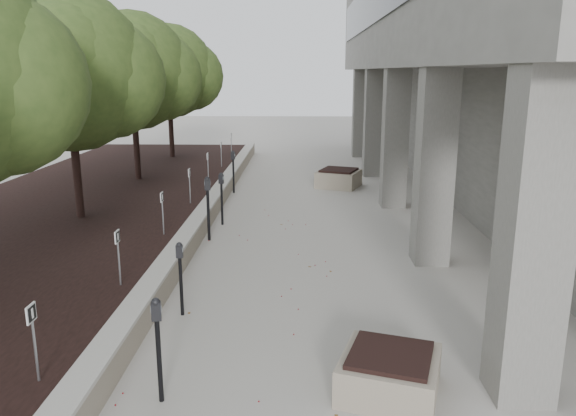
# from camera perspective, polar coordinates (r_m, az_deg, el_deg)

# --- Properties ---
(retaining_wall) EXTENTS (0.39, 26.00, 0.50)m
(retaining_wall) POSITION_cam_1_polar(r_m,az_deg,el_deg) (14.92, -8.34, -0.51)
(retaining_wall) COLOR tan
(retaining_wall) RESTS_ON ground
(planting_bed) EXTENTS (7.00, 26.00, 0.40)m
(planting_bed) POSITION_cam_1_polar(r_m,az_deg,el_deg) (15.98, -21.44, -0.57)
(planting_bed) COLOR black
(planting_bed) RESTS_ON ground
(crabapple_tree_3) EXTENTS (4.60, 4.00, 5.44)m
(crabapple_tree_3) POSITION_cam_1_polar(r_m,az_deg,el_deg) (14.37, -21.40, 9.75)
(crabapple_tree_3) COLOR #344D1D
(crabapple_tree_3) RESTS_ON planting_bed
(crabapple_tree_4) EXTENTS (4.60, 4.00, 5.44)m
(crabapple_tree_4) POSITION_cam_1_polar(r_m,az_deg,el_deg) (19.07, -15.60, 10.97)
(crabapple_tree_4) COLOR #344D1D
(crabapple_tree_4) RESTS_ON planting_bed
(crabapple_tree_5) EXTENTS (4.60, 4.00, 5.44)m
(crabapple_tree_5) POSITION_cam_1_polar(r_m,az_deg,el_deg) (23.90, -12.09, 11.65)
(crabapple_tree_5) COLOR #344D1D
(crabapple_tree_5) RESTS_ON planting_bed
(parking_sign_2) EXTENTS (0.04, 0.22, 0.96)m
(parking_sign_2) POSITION_cam_1_polar(r_m,az_deg,el_deg) (7.18, -24.55, -12.51)
(parking_sign_2) COLOR black
(parking_sign_2) RESTS_ON planting_bed
(parking_sign_3) EXTENTS (0.04, 0.22, 0.96)m
(parking_sign_3) POSITION_cam_1_polar(r_m,az_deg,el_deg) (9.75, -16.97, -4.93)
(parking_sign_3) COLOR black
(parking_sign_3) RESTS_ON planting_bed
(parking_sign_4) EXTENTS (0.04, 0.22, 0.96)m
(parking_sign_4) POSITION_cam_1_polar(r_m,az_deg,el_deg) (12.51, -12.73, -0.54)
(parking_sign_4) COLOR black
(parking_sign_4) RESTS_ON planting_bed
(parking_sign_5) EXTENTS (0.04, 0.22, 0.96)m
(parking_sign_5) POSITION_cam_1_polar(r_m,az_deg,el_deg) (15.36, -10.04, 2.24)
(parking_sign_5) COLOR black
(parking_sign_5) RESTS_ON planting_bed
(parking_sign_6) EXTENTS (0.04, 0.22, 0.96)m
(parking_sign_6) POSITION_cam_1_polar(r_m,az_deg,el_deg) (18.26, -8.20, 4.14)
(parking_sign_6) COLOR black
(parking_sign_6) RESTS_ON planting_bed
(parking_sign_7) EXTENTS (0.04, 0.22, 0.96)m
(parking_sign_7) POSITION_cam_1_polar(r_m,az_deg,el_deg) (21.18, -6.86, 5.51)
(parking_sign_7) COLOR black
(parking_sign_7) RESTS_ON planting_bed
(parking_sign_8) EXTENTS (0.04, 0.22, 0.96)m
(parking_sign_8) POSITION_cam_1_polar(r_m,az_deg,el_deg) (24.13, -5.84, 6.55)
(parking_sign_8) COLOR black
(parking_sign_8) RESTS_ON planting_bed
(parking_meter_1) EXTENTS (0.15, 0.12, 1.35)m
(parking_meter_1) POSITION_cam_1_polar(r_m,az_deg,el_deg) (7.01, -13.13, -14.05)
(parking_meter_1) COLOR black
(parking_meter_1) RESTS_ON ground
(parking_meter_2) EXTENTS (0.13, 0.09, 1.26)m
(parking_meter_2) POSITION_cam_1_polar(r_m,az_deg,el_deg) (9.27, -10.94, -7.17)
(parking_meter_2) COLOR black
(parking_meter_2) RESTS_ON ground
(parking_meter_3) EXTENTS (0.18, 0.15, 1.54)m
(parking_meter_3) POSITION_cam_1_polar(r_m,az_deg,el_deg) (13.18, -8.19, -0.08)
(parking_meter_3) COLOR black
(parking_meter_3) RESTS_ON ground
(parking_meter_4) EXTENTS (0.16, 0.14, 1.39)m
(parking_meter_4) POSITION_cam_1_polar(r_m,az_deg,el_deg) (14.52, -6.81, 0.94)
(parking_meter_4) COLOR black
(parking_meter_4) RESTS_ON ground
(parking_meter_5) EXTENTS (0.16, 0.13, 1.41)m
(parking_meter_5) POSITION_cam_1_polar(r_m,az_deg,el_deg) (18.34, -5.62, 3.71)
(parking_meter_5) COLOR black
(parking_meter_5) RESTS_ON ground
(planter_front) EXTENTS (1.46, 1.46, 0.55)m
(planter_front) POSITION_cam_1_polar(r_m,az_deg,el_deg) (7.31, 10.37, -16.28)
(planter_front) COLOR tan
(planter_front) RESTS_ON ground
(planter_back) EXTENTS (1.73, 1.73, 0.63)m
(planter_back) POSITION_cam_1_polar(r_m,az_deg,el_deg) (19.40, 5.21, 3.10)
(planter_back) COLOR tan
(planter_back) RESTS_ON ground
(berry_scatter) EXTENTS (3.30, 14.10, 0.02)m
(berry_scatter) POSITION_cam_1_polar(r_m,az_deg,el_deg) (10.99, -2.87, -6.97)
(berry_scatter) COLOR maroon
(berry_scatter) RESTS_ON ground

